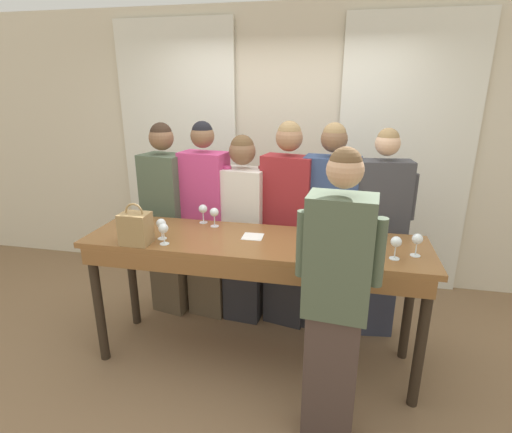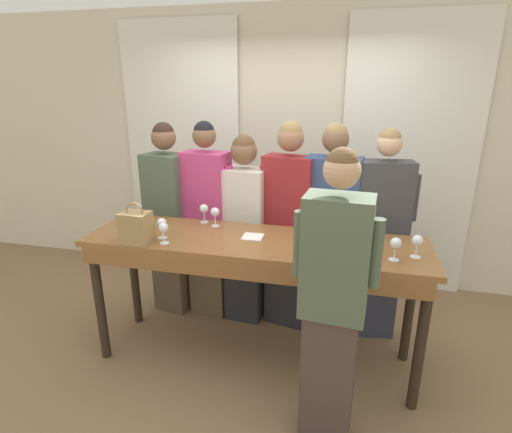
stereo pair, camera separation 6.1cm
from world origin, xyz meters
name	(u,v)px [view 1 (the left image)]	position (x,y,z in m)	size (l,w,h in m)	color
ground_plane	(254,357)	(0.00, 0.00, 0.00)	(18.00, 18.00, 0.00)	#846647
wall_back	(286,150)	(0.00, 1.58, 1.40)	(12.00, 0.06, 2.80)	beige
curtain_panel_left	(179,152)	(-1.17, 1.52, 1.34)	(1.28, 0.03, 2.69)	white
curtain_panel_right	(403,160)	(1.17, 1.52, 1.34)	(1.28, 0.03, 2.69)	white
tasting_bar	(253,258)	(0.00, -0.03, 0.87)	(2.44, 0.66, 1.00)	brown
wine_bottle	(324,235)	(0.49, -0.11, 1.12)	(0.08, 0.08, 0.32)	black
handbag	(136,228)	(-0.78, -0.25, 1.11)	(0.20, 0.15, 0.29)	#997A4C
wine_glass_front_left	(417,240)	(1.08, -0.06, 1.11)	(0.07, 0.07, 0.15)	white
wine_glass_front_mid	(371,238)	(0.79, -0.09, 1.11)	(0.07, 0.07, 0.15)	white
wine_glass_front_right	(214,213)	(-0.36, 0.20, 1.11)	(0.07, 0.07, 0.15)	white
wine_glass_center_left	(203,210)	(-0.47, 0.27, 1.11)	(0.07, 0.07, 0.15)	white
wine_glass_center_mid	(396,243)	(0.94, -0.14, 1.11)	(0.07, 0.07, 0.15)	white
wine_glass_center_right	(369,227)	(0.79, 0.12, 1.11)	(0.07, 0.07, 0.15)	white
wine_glass_back_left	(163,229)	(-0.59, -0.22, 1.11)	(0.07, 0.07, 0.15)	white
wine_glass_back_mid	(161,224)	(-0.65, -0.13, 1.11)	(0.07, 0.07, 0.15)	white
wine_glass_back_right	(338,221)	(0.58, 0.22, 1.11)	(0.07, 0.07, 0.15)	white
wine_glass_near_host	(358,224)	(0.72, 0.17, 1.11)	(0.07, 0.07, 0.15)	white
napkin	(253,237)	(-0.02, 0.05, 1.00)	(0.15, 0.15, 0.00)	white
guest_olive_jacket	(167,219)	(-0.92, 0.56, 0.90)	(0.49, 0.34, 1.75)	brown
guest_pink_top	(206,221)	(-0.56, 0.56, 0.91)	(0.51, 0.29, 1.77)	brown
guest_cream_sweater	(243,229)	(-0.22, 0.56, 0.86)	(0.49, 0.31, 1.67)	#28282D
guest_striped_shirt	(287,224)	(0.16, 0.56, 0.93)	(0.53, 0.29, 1.78)	#28282D
guest_navy_coat	(329,230)	(0.51, 0.56, 0.91)	(0.55, 0.28, 1.78)	#28282D
guest_beige_cap	(378,234)	(0.90, 0.56, 0.90)	(0.53, 0.26, 1.75)	#383D51
host_pouring	(336,302)	(0.59, -0.61, 0.91)	(0.47, 0.26, 1.77)	#473833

